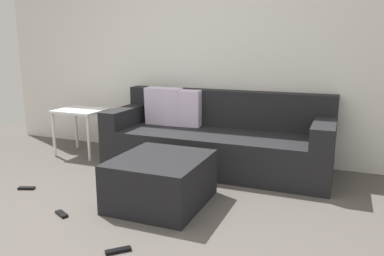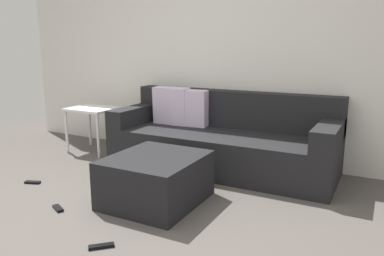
{
  "view_description": "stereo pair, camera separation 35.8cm",
  "coord_description": "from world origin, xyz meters",
  "views": [
    {
      "loc": [
        1.58,
        -2.09,
        1.35
      ],
      "look_at": [
        0.23,
        1.23,
        0.57
      ],
      "focal_mm": 35.33,
      "sensor_mm": 36.0,
      "label": 1
    },
    {
      "loc": [
        1.9,
        -1.94,
        1.35
      ],
      "look_at": [
        0.23,
        1.23,
        0.57
      ],
      "focal_mm": 35.33,
      "sensor_mm": 36.0,
      "label": 2
    }
  ],
  "objects": [
    {
      "name": "ottoman",
      "position": [
        0.16,
        0.69,
        0.21
      ],
      "size": [
        0.75,
        0.83,
        0.42
      ],
      "primitive_type": "cube",
      "color": "black",
      "rests_on": "ground_plane"
    },
    {
      "name": "ground_plane",
      "position": [
        0.0,
        0.0,
        0.0
      ],
      "size": [
        7.67,
        7.67,
        0.0
      ],
      "primitive_type": "plane",
      "color": "#544F49"
    },
    {
      "name": "remote_near_ottoman",
      "position": [
        0.26,
        -0.15,
        0.01
      ],
      "size": [
        0.16,
        0.15,
        0.02
      ],
      "primitive_type": "cube",
      "rotation": [
        0.0,
        0.0,
        0.77
      ],
      "color": "black",
      "rests_on": "ground_plane"
    },
    {
      "name": "remote_by_storage_bin",
      "position": [
        -0.48,
        0.16,
        0.01
      ],
      "size": [
        0.15,
        0.11,
        0.02
      ],
      "primitive_type": "cube",
      "rotation": [
        0.0,
        0.0,
        -0.45
      ],
      "color": "black",
      "rests_on": "ground_plane"
    },
    {
      "name": "wall_back",
      "position": [
        0.0,
        2.29,
        1.23
      ],
      "size": [
        5.9,
        0.1,
        2.46
      ],
      "primitive_type": "cube",
      "color": "silver",
      "rests_on": "ground_plane"
    },
    {
      "name": "couch_sectional",
      "position": [
        0.27,
        1.85,
        0.32
      ],
      "size": [
        2.47,
        0.91,
        0.87
      ],
      "color": "black",
      "rests_on": "ground_plane"
    },
    {
      "name": "side_table",
      "position": [
        -1.46,
        1.7,
        0.49
      ],
      "size": [
        0.59,
        0.49,
        0.57
      ],
      "color": "white",
      "rests_on": "ground_plane"
    },
    {
      "name": "remote_under_side_table",
      "position": [
        -1.19,
        0.49,
        0.01
      ],
      "size": [
        0.16,
        0.1,
        0.02
      ],
      "primitive_type": "cube",
      "rotation": [
        0.0,
        0.0,
        0.36
      ],
      "color": "black",
      "rests_on": "ground_plane"
    }
  ]
}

